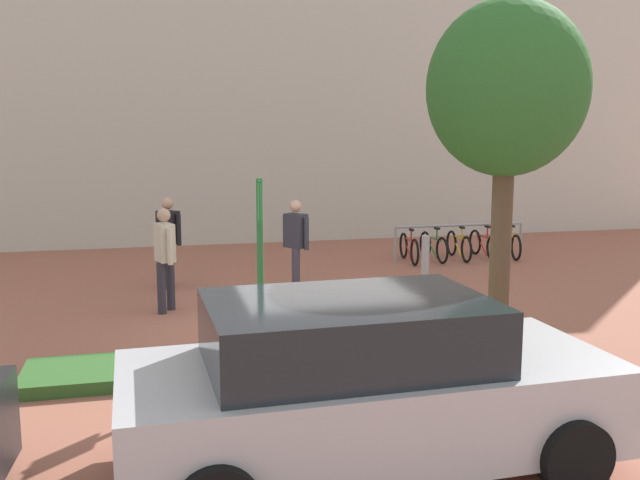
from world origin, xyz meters
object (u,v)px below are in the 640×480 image
(parking_sign_post, at_px, (260,245))
(person_shirt_white, at_px, (165,253))
(bike_rack_cluster, at_px, (459,244))
(person_suited_navy, at_px, (169,236))
(bike_at_sign, at_px, (265,338))
(person_suited_dark, at_px, (296,240))
(bollard_steel, at_px, (425,258))
(car_silver_sedan, at_px, (364,385))
(tree_sidewalk, at_px, (507,91))

(parking_sign_post, distance_m, person_shirt_white, 3.34)
(bike_rack_cluster, xyz_separation_m, person_suited_navy, (-6.63, -1.46, 0.64))
(bike_at_sign, xyz_separation_m, person_suited_dark, (1.19, 3.85, 0.63))
(bike_rack_cluster, height_order, bollard_steel, bollard_steel)
(person_suited_navy, relative_size, person_suited_dark, 1.00)
(person_suited_dark, bearing_deg, bollard_steel, 10.65)
(parking_sign_post, xyz_separation_m, bike_at_sign, (0.06, 0.08, -1.22))
(bike_rack_cluster, relative_size, car_silver_sedan, 0.74)
(bike_rack_cluster, bearing_deg, person_shirt_white, -153.73)
(tree_sidewalk, distance_m, car_silver_sedan, 4.80)
(parking_sign_post, distance_m, person_suited_dark, 4.17)
(bike_at_sign, relative_size, car_silver_sedan, 0.39)
(bike_at_sign, xyz_separation_m, car_silver_sedan, (0.41, -2.95, 0.41))
(person_suited_navy, bearing_deg, person_suited_dark, -24.54)
(bollard_steel, bearing_deg, bike_rack_cluster, 50.27)
(bike_at_sign, height_order, person_suited_navy, person_suited_navy)
(bollard_steel, distance_m, car_silver_sedan, 8.13)
(person_shirt_white, xyz_separation_m, person_suited_navy, (0.11, 1.86, 0.00))
(parking_sign_post, height_order, car_silver_sedan, parking_sign_post)
(person_shirt_white, relative_size, person_suited_navy, 1.00)
(tree_sidewalk, bearing_deg, person_suited_navy, 130.23)
(bike_rack_cluster, height_order, person_shirt_white, person_shirt_white)
(bollard_steel, relative_size, person_suited_dark, 0.52)
(bike_rack_cluster, xyz_separation_m, person_shirt_white, (-6.74, -3.33, 0.64))
(person_shirt_white, xyz_separation_m, car_silver_sedan, (1.57, -5.96, -0.23))
(bike_at_sign, distance_m, person_suited_navy, 5.03)
(car_silver_sedan, bearing_deg, tree_sidewalk, 45.58)
(bike_rack_cluster, height_order, person_suited_dark, person_suited_dark)
(car_silver_sedan, bearing_deg, bollard_steel, 64.24)
(bike_at_sign, relative_size, bollard_steel, 1.87)
(bike_at_sign, height_order, bike_rack_cluster, bike_at_sign)
(tree_sidewalk, relative_size, parking_sign_post, 1.95)
(bollard_steel, height_order, car_silver_sedan, car_silver_sedan)
(tree_sidewalk, bearing_deg, parking_sign_post, 179.29)
(tree_sidewalk, height_order, person_shirt_white, tree_sidewalk)
(bollard_steel, bearing_deg, parking_sign_post, -131.95)
(person_shirt_white, bearing_deg, bollard_steel, 14.87)
(bike_rack_cluster, bearing_deg, tree_sidewalk, -110.37)
(person_suited_dark, bearing_deg, parking_sign_post, -107.69)
(car_silver_sedan, bearing_deg, person_suited_navy, 100.56)
(tree_sidewalk, distance_m, bike_at_sign, 4.45)
(tree_sidewalk, bearing_deg, person_shirt_white, 144.13)
(person_shirt_white, bearing_deg, car_silver_sedan, -75.27)
(parking_sign_post, bearing_deg, car_silver_sedan, -80.71)
(person_shirt_white, distance_m, person_suited_dark, 2.50)
(bollard_steel, relative_size, person_shirt_white, 0.52)
(bike_rack_cluster, xyz_separation_m, person_suited_dark, (-4.38, -2.49, 0.64))
(parking_sign_post, xyz_separation_m, person_suited_navy, (-0.99, 4.96, -0.58))
(bike_rack_cluster, relative_size, person_suited_dark, 1.87)
(parking_sign_post, relative_size, bike_at_sign, 1.42)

